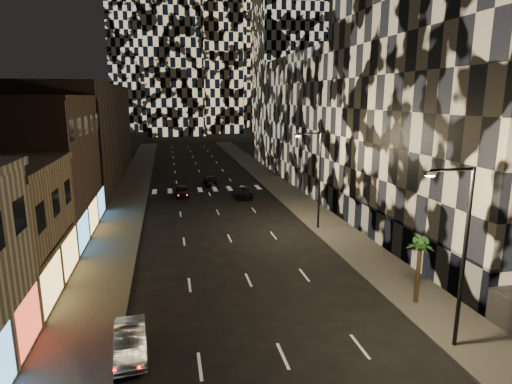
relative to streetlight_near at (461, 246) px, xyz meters
name	(u,v)px	position (x,y,z in m)	size (l,w,h in m)	color
sidewalk_left	(131,192)	(-18.35, 40.00, -5.28)	(4.00, 120.00, 0.15)	#47443F
sidewalk_right	(279,186)	(1.65, 40.00, -5.28)	(4.00, 120.00, 0.15)	#47443F
curb_left	(148,191)	(-16.25, 40.00, -5.28)	(0.20, 120.00, 0.15)	#4C4C47
curb_right	(264,186)	(-0.45, 40.00, -5.28)	(0.20, 120.00, 0.15)	#4C4C47
retail_brown	(30,170)	(-25.35, 23.50, 0.65)	(10.00, 15.00, 12.00)	#473328
retail_filler_left	(84,134)	(-25.35, 50.00, 1.65)	(10.00, 40.00, 14.00)	#473328
midrise_right	(476,112)	(11.65, 14.50, 5.65)	(16.00, 25.00, 22.00)	#232326
midrise_base	(383,229)	(3.95, 14.50, -3.85)	(0.60, 25.00, 3.00)	#383838
midrise_filler_right	(330,118)	(11.65, 47.00, 3.65)	(16.00, 40.00, 18.00)	#232326
streetlight_near	(461,246)	(0.00, 0.00, 0.00)	(2.55, 0.25, 9.00)	black
streetlight_far	(317,174)	(0.00, 20.00, 0.00)	(2.55, 0.25, 9.00)	black
car_silver_parked	(130,342)	(-15.55, 2.63, -4.66)	(1.46, 4.19, 1.38)	gray
car_dark_midlane	(182,191)	(-11.85, 36.37, -4.65)	(1.65, 4.11, 1.40)	black
car_dark_oncoming	(210,180)	(-7.65, 43.37, -4.72)	(1.76, 4.34, 1.26)	black
car_dark_rightlane	(244,193)	(-4.35, 34.26, -4.72)	(2.10, 4.55, 1.27)	black
palm_tree	(420,249)	(0.89, 4.51, -1.83)	(2.08, 2.07, 4.09)	#47331E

